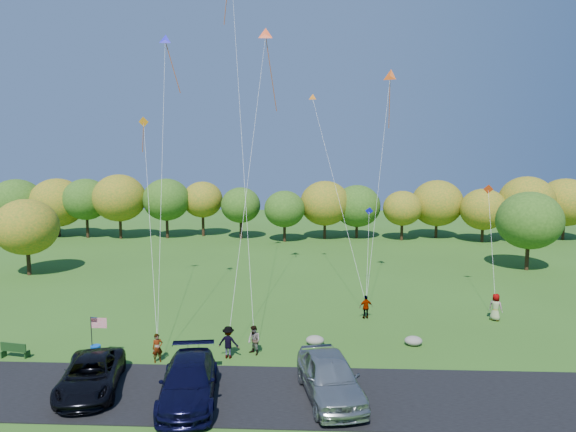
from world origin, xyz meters
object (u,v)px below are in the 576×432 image
(flyer_c, at_px, (228,342))
(flyer_e, at_px, (496,307))
(minivan_silver, at_px, (330,377))
(flyer_a, at_px, (158,348))
(flyer_b, at_px, (254,340))
(trash_barrel, at_px, (96,353))
(minivan_dark, at_px, (91,375))
(flyer_d, at_px, (366,307))
(minivan_navy, at_px, (189,381))
(park_bench, at_px, (14,350))

(flyer_c, xyz_separation_m, flyer_e, (16.76, 6.98, 0.02))
(minivan_silver, distance_m, flyer_a, 9.78)
(flyer_b, xyz_separation_m, trash_barrel, (-8.48, -1.09, -0.42))
(minivan_dark, distance_m, flyer_d, 17.94)
(minivan_navy, bearing_deg, flyer_d, 44.09)
(flyer_d, bearing_deg, park_bench, 6.40)
(trash_barrel, bearing_deg, minivan_dark, -70.06)
(minivan_navy, relative_size, minivan_silver, 1.03)
(minivan_dark, bearing_deg, trash_barrel, 97.39)
(flyer_c, relative_size, flyer_e, 0.97)
(flyer_e, bearing_deg, flyer_b, 63.27)
(flyer_d, relative_size, trash_barrel, 2.00)
(flyer_a, distance_m, flyer_c, 3.77)
(minivan_dark, distance_m, flyer_a, 4.10)
(flyer_e, height_order, park_bench, flyer_e)
(minivan_navy, distance_m, minivan_silver, 6.40)
(flyer_b, xyz_separation_m, flyer_d, (6.85, 6.46, -0.02))
(minivan_navy, height_order, trash_barrel, minivan_navy)
(flyer_c, bearing_deg, flyer_b, -149.65)
(minivan_navy, xyz_separation_m, minivan_silver, (6.38, 0.52, 0.12))
(minivan_silver, distance_m, flyer_d, 11.73)
(minivan_silver, height_order, flyer_c, minivan_silver)
(trash_barrel, bearing_deg, flyer_e, 17.55)
(park_bench, bearing_deg, flyer_c, 13.23)
(flyer_b, height_order, flyer_e, flyer_e)
(trash_barrel, bearing_deg, park_bench, -179.93)
(minivan_dark, height_order, minivan_navy, minivan_navy)
(minivan_dark, height_order, flyer_b, flyer_b)
(flyer_a, distance_m, flyer_b, 5.20)
(minivan_navy, relative_size, flyer_a, 3.85)
(minivan_navy, xyz_separation_m, flyer_a, (-2.69, 4.20, -0.15))
(flyer_d, bearing_deg, minivan_silver, 61.61)
(flyer_c, bearing_deg, minivan_dark, 45.64)
(minivan_navy, distance_m, flyer_e, 21.39)
(trash_barrel, bearing_deg, flyer_b, 7.35)
(flyer_d, height_order, trash_barrel, flyer_d)
(flyer_c, relative_size, park_bench, 1.12)
(flyer_a, relative_size, flyer_b, 0.96)
(flyer_d, bearing_deg, flyer_c, 25.97)
(minivan_navy, distance_m, flyer_b, 5.93)
(minivan_dark, bearing_deg, flyer_c, 23.64)
(minivan_silver, bearing_deg, flyer_b, 117.14)
(minivan_dark, height_order, trash_barrel, minivan_dark)
(minivan_navy, bearing_deg, flyer_c, 70.22)
(park_bench, distance_m, trash_barrel, 4.53)
(minivan_silver, bearing_deg, flyer_c, 128.51)
(minivan_dark, bearing_deg, flyer_a, 46.50)
(minivan_dark, height_order, flyer_d, minivan_dark)
(flyer_c, distance_m, trash_barrel, 7.18)
(minivan_dark, xyz_separation_m, flyer_e, (22.57, 11.23, 0.08))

